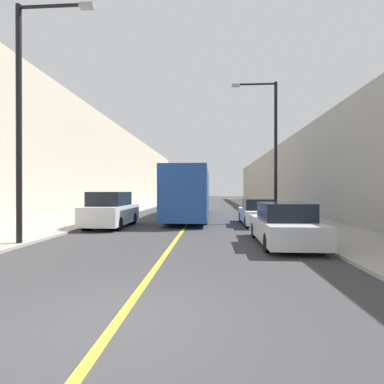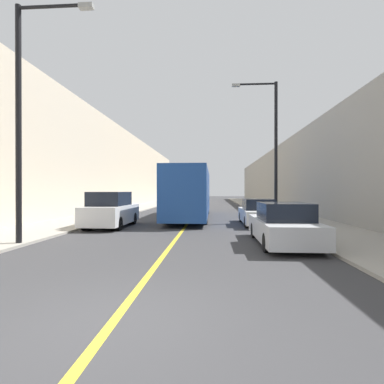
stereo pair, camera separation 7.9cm
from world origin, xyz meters
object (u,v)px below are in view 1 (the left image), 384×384
Objects in this scene: car_right_mid at (258,213)px; street_lamp_right at (272,142)px; car_right_near at (284,226)px; street_lamp_left at (25,108)px; bus at (190,193)px; parked_suv_left at (111,211)px.

street_lamp_right reaches higher than car_right_mid.
street_lamp_left reaches higher than car_right_near.
street_lamp_left reaches higher than car_right_mid.
bus is 1.47× the size of street_lamp_left.
car_right_mid is 0.55× the size of street_lamp_right.
car_right_mid is at bearing -124.56° from street_lamp_right.
street_lamp_left is at bearing -102.23° from parked_suv_left.
street_lamp_left is (-1.19, -5.51, 4.02)m from parked_suv_left.
parked_suv_left is at bearing -160.48° from street_lamp_right.
car_right_near is 6.28m from car_right_mid.
bus is 1.44× the size of street_lamp_right.
bus is at bearing 156.97° from street_lamp_right.
car_right_near is at bearing -67.89° from bus.
parked_suv_left is (-3.88, -5.48, -0.92)m from bus.
street_lamp_right is at bearing -23.03° from bus.
parked_suv_left is at bearing 77.77° from street_lamp_left.
car_right_near is 9.06m from street_lamp_right.
street_lamp_right is at bearing 19.52° from parked_suv_left.
car_right_near is at bearing -30.20° from parked_suv_left.
street_lamp_left is at bearing -174.69° from car_right_near.
car_right_near is (8.00, -4.66, -0.19)m from parked_suv_left.
parked_suv_left is 0.94× the size of car_right_near.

